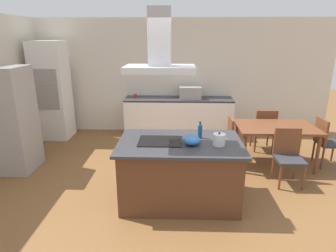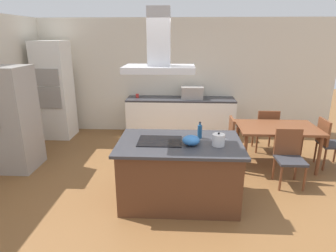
{
  "view_description": "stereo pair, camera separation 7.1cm",
  "coord_description": "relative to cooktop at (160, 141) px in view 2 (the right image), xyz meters",
  "views": [
    {
      "loc": [
        -0.04,
        -3.68,
        2.29
      ],
      "look_at": [
        -0.18,
        0.4,
        1.0
      ],
      "focal_mm": 30.52,
      "sensor_mm": 36.0,
      "label": 1
    },
    {
      "loc": [
        0.03,
        -3.68,
        2.29
      ],
      "look_at": [
        -0.18,
        0.4,
        1.0
      ],
      "focal_mm": 30.52,
      "sensor_mm": 36.0,
      "label": 2
    }
  ],
  "objects": [
    {
      "name": "wall_oven_stack",
      "position": [
        -2.63,
        2.65,
        0.2
      ],
      "size": [
        0.7,
        0.66,
        2.2
      ],
      "color": "white",
      "rests_on": "ground"
    },
    {
      "name": "wall_back",
      "position": [
        0.27,
        3.25,
        0.44
      ],
      "size": [
        7.2,
        0.1,
        2.7
      ],
      "primitive_type": "cube",
      "color": "beige",
      "rests_on": "ground"
    },
    {
      "name": "kitchen_island",
      "position": [
        0.27,
        0.0,
        -0.45
      ],
      "size": [
        1.71,
        1.08,
        0.9
      ],
      "color": "#59331E",
      "rests_on": "ground"
    },
    {
      "name": "chair_facing_back_wall",
      "position": [
        2.01,
        1.93,
        -0.4
      ],
      "size": [
        0.42,
        0.42,
        0.89
      ],
      "color": "#333338",
      "rests_on": "ground"
    },
    {
      "name": "mixing_bowl",
      "position": [
        0.42,
        -0.1,
        0.06
      ],
      "size": [
        0.23,
        0.23,
        0.13
      ],
      "primitive_type": "ellipsoid",
      "color": "#2D6BB7",
      "rests_on": "kitchen_island"
    },
    {
      "name": "back_counter",
      "position": [
        0.26,
        2.88,
        -0.46
      ],
      "size": [
        2.52,
        0.62,
        0.9
      ],
      "color": "white",
      "rests_on": "ground"
    },
    {
      "name": "range_hood",
      "position": [
        0.0,
        0.0,
        1.2
      ],
      "size": [
        0.9,
        0.55,
        0.78
      ],
      "color": "#ADADB2"
    },
    {
      "name": "refrigerator",
      "position": [
        -2.71,
        0.93,
        0.0
      ],
      "size": [
        0.8,
        0.73,
        1.82
      ],
      "color": "#9E9993",
      "rests_on": "ground"
    },
    {
      "name": "chair_facing_island",
      "position": [
        2.01,
        0.6,
        -0.4
      ],
      "size": [
        0.42,
        0.42,
        0.89
      ],
      "color": "#333338",
      "rests_on": "ground"
    },
    {
      "name": "cooktop",
      "position": [
        0.0,
        0.0,
        0.0
      ],
      "size": [
        0.6,
        0.44,
        0.01
      ],
      "primitive_type": "cube",
      "color": "black",
      "rests_on": "kitchen_island"
    },
    {
      "name": "chair_at_left_end",
      "position": [
        1.09,
        1.26,
        -0.4
      ],
      "size": [
        0.42,
        0.42,
        0.89
      ],
      "color": "#333338",
      "rests_on": "ground"
    },
    {
      "name": "olive_oil_bottle",
      "position": [
        0.55,
        0.17,
        0.1
      ],
      "size": [
        0.06,
        0.06,
        0.24
      ],
      "color": "navy",
      "rests_on": "kitchen_island"
    },
    {
      "name": "tea_kettle",
      "position": [
        0.79,
        -0.11,
        0.07
      ],
      "size": [
        0.22,
        0.17,
        0.18
      ],
      "color": "silver",
      "rests_on": "kitchen_island"
    },
    {
      "name": "ground",
      "position": [
        0.27,
        1.5,
        -0.91
      ],
      "size": [
        16.0,
        16.0,
        0.0
      ],
      "primitive_type": "plane",
      "color": "brown"
    },
    {
      "name": "chair_at_right_end",
      "position": [
        2.92,
        1.26,
        -0.4
      ],
      "size": [
        0.42,
        0.42,
        0.89
      ],
      "color": "#333338",
      "rests_on": "ground"
    },
    {
      "name": "dining_table",
      "position": [
        2.01,
        1.26,
        -0.24
      ],
      "size": [
        1.4,
        0.9,
        0.75
      ],
      "color": "brown",
      "rests_on": "ground"
    },
    {
      "name": "coffee_mug_red",
      "position": [
        -0.77,
        2.91,
        0.04
      ],
      "size": [
        0.08,
        0.08,
        0.09
      ],
      "primitive_type": "cylinder",
      "color": "red",
      "rests_on": "back_counter"
    },
    {
      "name": "countertop_microwave",
      "position": [
        0.52,
        2.88,
        0.13
      ],
      "size": [
        0.5,
        0.38,
        0.28
      ],
      "primitive_type": "cube",
      "color": "#9E9993",
      "rests_on": "back_counter"
    }
  ]
}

